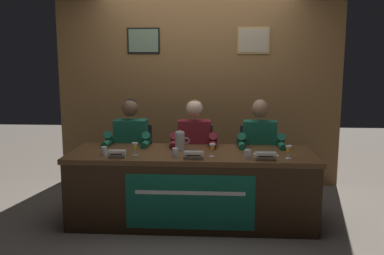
{
  "coord_description": "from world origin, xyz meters",
  "views": [
    {
      "loc": [
        0.25,
        -4.07,
        1.66
      ],
      "look_at": [
        0.0,
        0.0,
        0.98
      ],
      "focal_mm": 38.63,
      "sensor_mm": 36.0,
      "label": 1
    }
  ],
  "objects_px": {
    "document_stack_right": "(266,155)",
    "water_cup_center": "(175,153)",
    "nameplate_center": "(193,155)",
    "water_cup_right": "(247,155)",
    "conference_table": "(191,177)",
    "water_cup_left": "(104,152)",
    "nameplate_left": "(117,154)",
    "water_pitcher_central": "(180,141)",
    "panelist_center": "(194,146)",
    "panelist_left": "(130,145)",
    "juice_glass_left": "(135,147)",
    "chair_left": "(134,164)",
    "nameplate_right": "(266,156)",
    "panelist_right": "(260,147)",
    "juice_glass_right": "(289,150)",
    "juice_glass_center": "(212,148)",
    "chair_center": "(195,165)",
    "chair_right": "(258,166)"
  },
  "relations": [
    {
      "from": "nameplate_left",
      "to": "juice_glass_right",
      "type": "distance_m",
      "value": 1.63
    },
    {
      "from": "chair_left",
      "to": "nameplate_center",
      "type": "distance_m",
      "value": 1.23
    },
    {
      "from": "panelist_right",
      "to": "nameplate_right",
      "type": "xyz_separation_m",
      "value": [
        -0.02,
        -0.71,
        0.06
      ]
    },
    {
      "from": "water_cup_center",
      "to": "water_cup_right",
      "type": "bearing_deg",
      "value": -2.07
    },
    {
      "from": "panelist_center",
      "to": "conference_table",
      "type": "bearing_deg",
      "value": -89.99
    },
    {
      "from": "nameplate_center",
      "to": "document_stack_right",
      "type": "height_order",
      "value": "nameplate_center"
    },
    {
      "from": "nameplate_left",
      "to": "juice_glass_center",
      "type": "distance_m",
      "value": 0.91
    },
    {
      "from": "juice_glass_left",
      "to": "water_cup_center",
      "type": "height_order",
      "value": "juice_glass_left"
    },
    {
      "from": "conference_table",
      "to": "water_cup_right",
      "type": "height_order",
      "value": "water_cup_right"
    },
    {
      "from": "water_cup_center",
      "to": "water_cup_right",
      "type": "xyz_separation_m",
      "value": [
        0.69,
        -0.02,
        0.0
      ]
    },
    {
      "from": "conference_table",
      "to": "panelist_left",
      "type": "height_order",
      "value": "panelist_left"
    },
    {
      "from": "water_cup_left",
      "to": "document_stack_right",
      "type": "relative_size",
      "value": 0.36
    },
    {
      "from": "chair_left",
      "to": "nameplate_right",
      "type": "bearing_deg",
      "value": -32.42
    },
    {
      "from": "document_stack_right",
      "to": "water_cup_center",
      "type": "bearing_deg",
      "value": -173.02
    },
    {
      "from": "panelist_right",
      "to": "water_cup_left",
      "type": "bearing_deg",
      "value": -158.97
    },
    {
      "from": "conference_table",
      "to": "water_cup_left",
      "type": "height_order",
      "value": "water_cup_left"
    },
    {
      "from": "chair_left",
      "to": "juice_glass_right",
      "type": "relative_size",
      "value": 7.16
    },
    {
      "from": "water_cup_left",
      "to": "water_cup_right",
      "type": "relative_size",
      "value": 1.0
    },
    {
      "from": "conference_table",
      "to": "water_pitcher_central",
      "type": "bearing_deg",
      "value": 125.44
    },
    {
      "from": "conference_table",
      "to": "water_cup_left",
      "type": "relative_size",
      "value": 29.07
    },
    {
      "from": "panelist_left",
      "to": "juice_glass_left",
      "type": "bearing_deg",
      "value": -72.96
    },
    {
      "from": "panelist_center",
      "to": "nameplate_center",
      "type": "xyz_separation_m",
      "value": [
        0.03,
        -0.71,
        0.06
      ]
    },
    {
      "from": "nameplate_center",
      "to": "juice_glass_right",
      "type": "distance_m",
      "value": 0.9
    },
    {
      "from": "water_cup_right",
      "to": "document_stack_right",
      "type": "bearing_deg",
      "value": 34.95
    },
    {
      "from": "conference_table",
      "to": "water_cup_center",
      "type": "height_order",
      "value": "water_cup_center"
    },
    {
      "from": "panelist_left",
      "to": "chair_right",
      "type": "relative_size",
      "value": 1.37
    },
    {
      "from": "conference_table",
      "to": "water_pitcher_central",
      "type": "relative_size",
      "value": 11.77
    },
    {
      "from": "water_cup_right",
      "to": "juice_glass_right",
      "type": "bearing_deg",
      "value": 3.08
    },
    {
      "from": "water_cup_center",
      "to": "juice_glass_center",
      "type": "bearing_deg",
      "value": 5.87
    },
    {
      "from": "water_cup_center",
      "to": "nameplate_right",
      "type": "relative_size",
      "value": 0.44
    },
    {
      "from": "conference_table",
      "to": "nameplate_right",
      "type": "xyz_separation_m",
      "value": [
        0.7,
        -0.21,
        0.28
      ]
    },
    {
      "from": "water_cup_left",
      "to": "panelist_right",
      "type": "distance_m",
      "value": 1.68
    },
    {
      "from": "document_stack_right",
      "to": "water_pitcher_central",
      "type": "bearing_deg",
      "value": 167.09
    },
    {
      "from": "conference_table",
      "to": "water_cup_left",
      "type": "bearing_deg",
      "value": -173.09
    },
    {
      "from": "nameplate_left",
      "to": "water_pitcher_central",
      "type": "relative_size",
      "value": 0.78
    },
    {
      "from": "panelist_right",
      "to": "panelist_left",
      "type": "bearing_deg",
      "value": 180.0
    },
    {
      "from": "conference_table",
      "to": "panelist_center",
      "type": "relative_size",
      "value": 2.03
    },
    {
      "from": "juice_glass_left",
      "to": "panelist_left",
      "type": "bearing_deg",
      "value": 107.04
    },
    {
      "from": "water_cup_left",
      "to": "nameplate_right",
      "type": "bearing_deg",
      "value": -3.88
    },
    {
      "from": "conference_table",
      "to": "juice_glass_left",
      "type": "height_order",
      "value": "juice_glass_left"
    },
    {
      "from": "chair_center",
      "to": "water_pitcher_central",
      "type": "bearing_deg",
      "value": -104.04
    },
    {
      "from": "water_pitcher_central",
      "to": "document_stack_right",
      "type": "bearing_deg",
      "value": -12.91
    },
    {
      "from": "chair_center",
      "to": "chair_right",
      "type": "height_order",
      "value": "same"
    },
    {
      "from": "conference_table",
      "to": "water_cup_center",
      "type": "xyz_separation_m",
      "value": [
        -0.15,
        -0.12,
        0.28
      ]
    },
    {
      "from": "nameplate_left",
      "to": "nameplate_center",
      "type": "bearing_deg",
      "value": -0.45
    },
    {
      "from": "nameplate_right",
      "to": "water_cup_right",
      "type": "bearing_deg",
      "value": 159.79
    },
    {
      "from": "nameplate_center",
      "to": "water_cup_center",
      "type": "xyz_separation_m",
      "value": [
        -0.18,
        0.09,
        -0.0
      ]
    },
    {
      "from": "water_cup_left",
      "to": "water_pitcher_central",
      "type": "height_order",
      "value": "water_pitcher_central"
    },
    {
      "from": "panelist_left",
      "to": "panelist_center",
      "type": "relative_size",
      "value": 1.0
    },
    {
      "from": "juice_glass_left",
      "to": "conference_table",
      "type": "bearing_deg",
      "value": 8.49
    }
  ]
}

